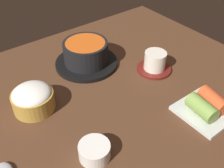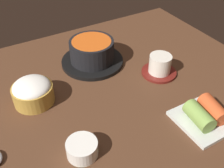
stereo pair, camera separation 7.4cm
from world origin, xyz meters
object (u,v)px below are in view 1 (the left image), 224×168
Objects in this scene: tea_cup_with_saucer at (155,62)px; kimchi_plate at (207,107)px; stone_pot at (86,55)px; side_bowl_near at (94,151)px; rice_bowl at (33,98)px.

tea_cup_with_saucer is 21.77cm from kimchi_plate.
stone_pot is 2.83× the size of side_bowl_near.
stone_pot reaches higher than side_bowl_near.
stone_pot is 1.83× the size of rice_bowl.
kimchi_plate is 1.88× the size of side_bowl_near.
rice_bowl reaches higher than side_bowl_near.
tea_cup_with_saucer is at bearing 25.00° from side_bowl_near.
rice_bowl is at bearing 169.74° from tea_cup_with_saucer.
rice_bowl is 1.54× the size of side_bowl_near.
side_bowl_near is (-17.91, -30.83, -1.83)cm from stone_pot.
kimchi_plate is at bearing -96.80° from tea_cup_with_saucer.
tea_cup_with_saucer is 36.52cm from side_bowl_near.
side_bowl_near is at bearing -79.80° from rice_bowl.
stone_pot is 1.86× the size of tea_cup_with_saucer.
kimchi_plate is (34.50, -28.31, -1.43)cm from rice_bowl.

